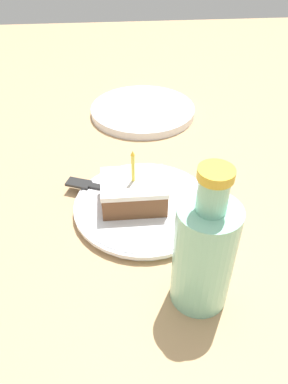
# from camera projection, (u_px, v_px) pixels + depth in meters

# --- Properties ---
(ground_plane) EXTENTS (2.40, 2.40, 0.04)m
(ground_plane) POSITION_uv_depth(u_px,v_px,m) (130.00, 226.00, 0.66)
(ground_plane) COLOR tan
(ground_plane) RESTS_ON ground
(plate) EXTENTS (0.24, 0.24, 0.02)m
(plate) POSITION_uv_depth(u_px,v_px,m) (144.00, 206.00, 0.66)
(plate) COLOR silver
(plate) RESTS_ON ground_plane
(cake_slice) EXTENTS (0.09, 0.11, 0.11)m
(cake_slice) POSITION_uv_depth(u_px,v_px,m) (134.00, 192.00, 0.64)
(cake_slice) COLOR brown
(cake_slice) RESTS_ON plate
(fork) EXTENTS (0.08, 0.17, 0.00)m
(fork) POSITION_uv_depth(u_px,v_px,m) (104.00, 188.00, 0.68)
(fork) COLOR #262626
(fork) RESTS_ON plate
(bottle) EXTENTS (0.08, 0.08, 0.22)m
(bottle) POSITION_uv_depth(u_px,v_px,m) (204.00, 252.00, 0.47)
(bottle) COLOR #8CD1B2
(bottle) RESTS_ON ground_plane
(side_plate) EXTENTS (0.26, 0.26, 0.02)m
(side_plate) POSITION_uv_depth(u_px,v_px,m) (143.00, 110.00, 0.93)
(side_plate) COLOR silver
(side_plate) RESTS_ON ground_plane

